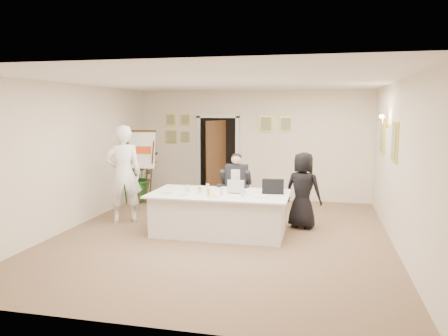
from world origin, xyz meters
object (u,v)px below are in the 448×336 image
conference_table (220,213)px  laptop_bag (273,186)px  laptop (237,185)px  oj_glass (208,193)px  standing_woman (303,190)px  potted_palm (137,176)px  seated_man (236,187)px  flip_chart (144,171)px  standing_man (123,174)px  steel_jug (200,191)px  paper_stack (260,196)px

conference_table → laptop_bag: size_ratio=6.56×
laptop → oj_glass: size_ratio=2.63×
standing_woman → laptop: bearing=48.3°
standing_woman → potted_palm: size_ratio=1.16×
seated_man → flip_chart: size_ratio=0.80×
conference_table → flip_chart: bearing=139.0°
flip_chart → standing_man: bearing=-81.2°
flip_chart → oj_glass: size_ratio=13.75×
standing_man → laptop: standing_man is taller
seated_man → laptop: 0.93m
conference_table → laptop_bag: 1.11m
seated_man → steel_jug: 1.25m
laptop_bag → oj_glass: bearing=-158.1°
paper_stack → oj_glass: oj_glass is taller
flip_chart → conference_table: bearing=-41.0°
flip_chart → potted_palm: 0.53m
seated_man → flip_chart: 2.72m
laptop → seated_man: bearing=102.8°
conference_table → standing_man: size_ratio=1.28×
paper_stack → oj_glass: size_ratio=2.10×
seated_man → conference_table: bearing=-89.5°
seated_man → flip_chart: bearing=163.9°
standing_woman → laptop_bag: standing_woman is taller
steel_jug → potted_palm: bearing=132.6°
seated_man → paper_stack: seated_man is taller
standing_woman → laptop_bag: 0.83m
seated_man → laptop_bag: (0.86, -0.87, 0.19)m
flip_chart → steel_jug: (2.04, -2.23, 0.00)m
standing_woman → steel_jug: 2.05m
conference_table → laptop: bearing=19.4°
laptop → standing_man: bearing=173.8°
laptop_bag → steel_jug: laptop_bag is taller
laptop → steel_jug: size_ratio=3.10×
flip_chart → standing_man: standing_man is taller
flip_chart → oj_glass: 3.32m
oj_glass → paper_stack: bearing=7.8°
conference_table → standing_man: (-2.12, 0.42, 0.61)m
seated_man → oj_glass: (-0.24, -1.35, 0.12)m
standing_man → potted_palm: (-0.60, 2.02, -0.36)m
laptop → flip_chart: bearing=144.8°
laptop_bag → oj_glass: laptop_bag is taller
standing_man → oj_glass: 2.15m
standing_woman → potted_palm: bearing=-2.1°
seated_man → potted_palm: bearing=160.3°
standing_woman → laptop_bag: bearing=70.1°
standing_man → laptop_bag: (3.10, -0.28, -0.09)m
laptop → laptop_bag: 0.67m
potted_palm → steel_jug: potted_palm is taller
laptop → laptop_bag: bearing=3.1°
steel_jug → oj_glass: bearing=-41.7°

